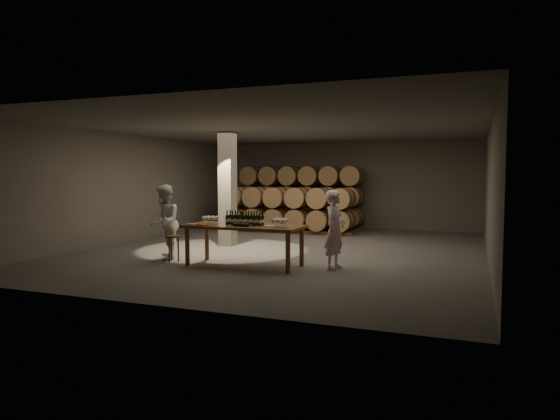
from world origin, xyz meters
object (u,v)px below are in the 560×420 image
at_px(notebook_near, 203,225).
at_px(stool, 173,240).
at_px(person_man, 335,230).
at_px(bottle_cluster, 245,220).
at_px(tasting_table, 244,230).
at_px(person_woman, 164,222).
at_px(plate, 269,226).

distance_m(notebook_near, stool, 1.09).
bearing_deg(person_man, notebook_near, 115.22).
bearing_deg(notebook_near, bottle_cluster, 42.20).
relative_size(tasting_table, person_woman, 1.47).
distance_m(notebook_near, person_man, 2.85).
relative_size(tasting_table, notebook_near, 11.49).
bearing_deg(plate, person_woman, 178.11).
xyz_separation_m(plate, person_woman, (-2.71, 0.09, -0.03)).
relative_size(tasting_table, person_man, 1.55).
xyz_separation_m(tasting_table, plate, (0.60, -0.02, 0.11)).
bearing_deg(notebook_near, person_man, 31.33).
bearing_deg(bottle_cluster, stool, -176.29).
xyz_separation_m(tasting_table, bottle_cluster, (0.00, 0.02, 0.22)).
distance_m(plate, notebook_near, 1.45).
bearing_deg(stool, person_man, 7.24).
xyz_separation_m(bottle_cluster, person_woman, (-2.11, 0.05, -0.13)).
xyz_separation_m(bottle_cluster, notebook_near, (-0.81, -0.40, -0.10)).
height_order(tasting_table, notebook_near, notebook_near).
bearing_deg(plate, notebook_near, -165.70).
relative_size(stool, person_man, 0.36).
height_order(bottle_cluster, person_man, person_man).
distance_m(tasting_table, bottle_cluster, 0.22).
xyz_separation_m(person_man, person_woman, (-4.05, -0.31, 0.04)).
bearing_deg(tasting_table, stool, -176.81).
height_order(bottle_cluster, notebook_near, bottle_cluster).
xyz_separation_m(stool, person_man, (3.71, 0.47, 0.34)).
bearing_deg(person_woman, plate, 55.81).
xyz_separation_m(notebook_near, person_woman, (-1.31, 0.45, -0.03)).
relative_size(tasting_table, bottle_cluster, 3.03).
relative_size(bottle_cluster, person_woman, 0.49).
height_order(plate, person_man, person_man).
relative_size(plate, person_woman, 0.14).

